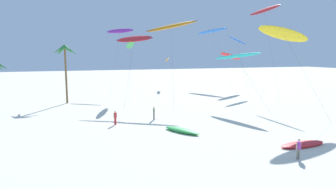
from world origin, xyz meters
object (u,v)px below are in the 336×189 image
(flying_kite_8, at_px, (135,39))
(flying_kite_10, at_px, (231,56))
(flying_kite_1, at_px, (284,34))
(person_mid_field, at_px, (154,113))
(palm_tree_4, at_px, (65,54))
(flying_kite_3, at_px, (264,10))
(flying_kite_7, at_px, (236,56))
(person_foreground_walker, at_px, (115,117))
(flying_kite_0, at_px, (212,31))
(flying_kite_11, at_px, (120,31))
(flying_kite_4, at_px, (130,45))
(flying_kite_9, at_px, (172,26))
(grounded_kite_1, at_px, (303,144))
(person_far_watcher, at_px, (299,148))
(flying_kite_6, at_px, (237,40))
(grounded_kite_0, at_px, (182,130))
(flying_kite_2, at_px, (167,60))

(flying_kite_8, relative_size, flying_kite_10, 0.96)
(flying_kite_1, relative_size, person_mid_field, 7.27)
(palm_tree_4, xyz_separation_m, flying_kite_10, (34.76, 4.56, -0.35))
(flying_kite_3, distance_m, flying_kite_8, 24.38)
(flying_kite_1, relative_size, flying_kite_3, 0.71)
(flying_kite_10, relative_size, person_mid_field, 7.27)
(flying_kite_7, distance_m, person_foreground_walker, 20.88)
(flying_kite_0, bearing_deg, flying_kite_11, -170.41)
(palm_tree_4, height_order, flying_kite_8, flying_kite_8)
(flying_kite_4, height_order, flying_kite_9, flying_kite_9)
(flying_kite_8, relative_size, person_foreground_walker, 6.90)
(grounded_kite_1, bearing_deg, flying_kite_10, 67.56)
(person_far_watcher, bearing_deg, grounded_kite_1, 40.48)
(flying_kite_6, xyz_separation_m, flying_kite_11, (-22.73, 10.33, 2.09))
(flying_kite_6, xyz_separation_m, grounded_kite_0, (-23.17, -25.45, -10.98))
(flying_kite_8, distance_m, person_mid_field, 16.18)
(flying_kite_9, distance_m, flying_kite_11, 18.02)
(flying_kite_0, xyz_separation_m, flying_kite_7, (-11.94, -29.78, -6.22))
(flying_kite_1, height_order, flying_kite_10, flying_kite_1)
(person_mid_field, height_order, person_far_watcher, person_mid_field)
(flying_kite_8, xyz_separation_m, flying_kite_10, (23.93, 9.14, -2.88))
(flying_kite_2, bearing_deg, flying_kite_1, -87.08)
(flying_kite_8, bearing_deg, grounded_kite_0, -89.16)
(flying_kite_6, distance_m, person_far_watcher, 41.49)
(flying_kite_10, height_order, person_foreground_walker, flying_kite_10)
(palm_tree_4, xyz_separation_m, person_far_watcher, (16.59, -34.78, -7.32))
(palm_tree_4, distance_m, flying_kite_9, 18.43)
(flying_kite_8, bearing_deg, grounded_kite_1, -72.49)
(flying_kite_2, distance_m, flying_kite_10, 15.54)
(flying_kite_4, bearing_deg, flying_kite_9, -42.17)
(flying_kite_11, bearing_deg, grounded_kite_0, -90.70)
(flying_kite_6, bearing_deg, person_far_watcher, -116.11)
(flying_kite_0, height_order, flying_kite_10, flying_kite_0)
(flying_kite_6, xyz_separation_m, person_mid_field, (-24.19, -18.72, -10.27))
(flying_kite_4, bearing_deg, flying_kite_2, 51.26)
(palm_tree_4, distance_m, grounded_kite_0, 27.76)
(flying_kite_4, xyz_separation_m, grounded_kite_0, (0.02, -23.88, -9.74))
(flying_kite_4, relative_size, grounded_kite_0, 2.38)
(grounded_kite_1, bearing_deg, flying_kite_2, 85.09)
(palm_tree_4, relative_size, grounded_kite_1, 2.05)
(flying_kite_7, relative_size, flying_kite_10, 1.08)
(palm_tree_4, bearing_deg, flying_kite_1, -41.14)
(grounded_kite_0, bearing_deg, flying_kite_3, 36.65)
(flying_kite_4, distance_m, person_foreground_walker, 21.09)
(person_foreground_walker, height_order, person_mid_field, person_foreground_walker)
(flying_kite_8, height_order, grounded_kite_1, flying_kite_8)
(flying_kite_1, bearing_deg, flying_kite_6, 69.79)
(flying_kite_0, bearing_deg, person_mid_field, -128.12)
(flying_kite_6, bearing_deg, flying_kite_0, 82.70)
(grounded_kite_1, relative_size, person_far_watcher, 2.90)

